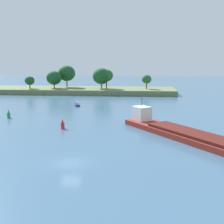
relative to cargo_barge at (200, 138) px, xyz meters
name	(u,v)px	position (x,y,z in m)	size (l,w,h in m)	color
ground_plane	(71,163)	(-18.51, -11.21, -0.81)	(400.00, 400.00, 0.00)	#3D607F
treeline_island	(62,86)	(-40.47, 68.46, 1.80)	(87.07, 17.83, 10.53)	#66754C
cargo_barge	(200,138)	(0.00, 0.00, 0.00)	(26.54, 33.69, 5.55)	maroon
small_motorboat	(77,104)	(-27.76, 36.82, -0.54)	(2.62, 5.63, 0.99)	navy
channel_buoy_red	(63,125)	(-24.45, 7.76, 0.00)	(0.70, 0.70, 1.90)	red
channel_buoy_green	(9,114)	(-39.39, 17.08, 0.00)	(0.70, 0.70, 1.90)	green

